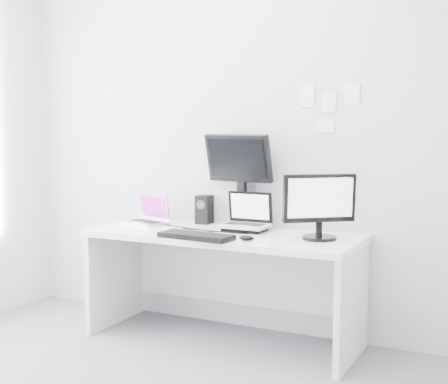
{
  "coord_description": "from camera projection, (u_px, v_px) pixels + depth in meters",
  "views": [
    {
      "loc": [
        1.86,
        -2.46,
        1.44
      ],
      "look_at": [
        0.02,
        1.23,
        1.0
      ],
      "focal_mm": 51.45,
      "sensor_mm": 36.0,
      "label": 1
    }
  ],
  "objects": [
    {
      "name": "back_wall",
      "position": [
        245.0,
        137.0,
        4.45
      ],
      "size": [
        3.6,
        0.0,
        3.6
      ],
      "primitive_type": "plane",
      "rotation": [
        1.57,
        0.0,
        0.0
      ],
      "color": "silver",
      "rests_on": "ground"
    },
    {
      "name": "wall_note_3",
      "position": [
        326.0,
        127.0,
        4.18
      ],
      "size": [
        0.11,
        0.0,
        0.08
      ],
      "primitive_type": "cube",
      "color": "white",
      "rests_on": "back_wall"
    },
    {
      "name": "rear_monitor",
      "position": [
        240.0,
        179.0,
        4.41
      ],
      "size": [
        0.5,
        0.22,
        0.66
      ],
      "primitive_type": "cube",
      "rotation": [
        0.0,
        0.0,
        -0.09
      ],
      "color": "black",
      "rests_on": "desk"
    },
    {
      "name": "macbook",
      "position": [
        145.0,
        208.0,
        4.54
      ],
      "size": [
        0.35,
        0.3,
        0.23
      ],
      "primitive_type": "cube",
      "rotation": [
        0.0,
        0.0,
        -0.29
      ],
      "color": "silver",
      "rests_on": "desk"
    },
    {
      "name": "wall_note_1",
      "position": [
        329.0,
        102.0,
        4.15
      ],
      "size": [
        0.09,
        0.0,
        0.13
      ],
      "primitive_type": "cube",
      "color": "white",
      "rests_on": "back_wall"
    },
    {
      "name": "keyboard",
      "position": [
        196.0,
        236.0,
        3.98
      ],
      "size": [
        0.49,
        0.2,
        0.03
      ],
      "primitive_type": "cube",
      "rotation": [
        0.0,
        0.0,
        -0.07
      ],
      "color": "black",
      "rests_on": "desk"
    },
    {
      "name": "desk",
      "position": [
        223.0,
        287.0,
        4.24
      ],
      "size": [
        1.8,
        0.7,
        0.73
      ],
      "primitive_type": "cube",
      "color": "white",
      "rests_on": "ground"
    },
    {
      "name": "mouse",
      "position": [
        246.0,
        238.0,
        3.91
      ],
      "size": [
        0.1,
        0.06,
        0.03
      ],
      "primitive_type": "ellipsoid",
      "rotation": [
        0.0,
        0.0,
        0.03
      ],
      "color": "black",
      "rests_on": "desk"
    },
    {
      "name": "samsung_monitor",
      "position": [
        320.0,
        206.0,
        3.93
      ],
      "size": [
        0.49,
        0.45,
        0.42
      ],
      "primitive_type": "cube",
      "rotation": [
        0.0,
        0.0,
        0.66
      ],
      "color": "black",
      "rests_on": "desk"
    },
    {
      "name": "wall_note_2",
      "position": [
        352.0,
        94.0,
        4.08
      ],
      "size": [
        0.1,
        0.0,
        0.14
      ],
      "primitive_type": "cube",
      "color": "white",
      "rests_on": "back_wall"
    },
    {
      "name": "wall_note_0",
      "position": [
        307.0,
        96.0,
        4.21
      ],
      "size": [
        0.1,
        0.0,
        0.14
      ],
      "primitive_type": "cube",
      "color": "white",
      "rests_on": "back_wall"
    },
    {
      "name": "speaker",
      "position": [
        204.0,
        210.0,
        4.56
      ],
      "size": [
        0.13,
        0.13,
        0.2
      ],
      "primitive_type": "cube",
      "rotation": [
        0.0,
        0.0,
        -0.28
      ],
      "color": "black",
      "rests_on": "desk"
    },
    {
      "name": "dell_laptop",
      "position": [
        244.0,
        211.0,
        4.25
      ],
      "size": [
        0.32,
        0.25,
        0.26
      ],
      "primitive_type": "cube",
      "rotation": [
        0.0,
        0.0,
        0.01
      ],
      "color": "silver",
      "rests_on": "desk"
    }
  ]
}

